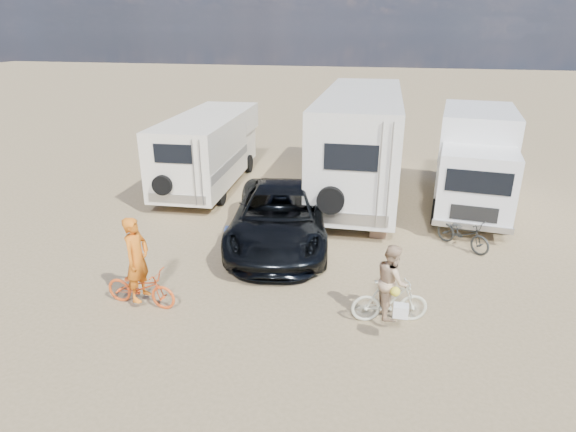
% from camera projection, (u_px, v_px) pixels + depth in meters
% --- Properties ---
extents(ground, '(140.00, 140.00, 0.00)m').
position_uv_depth(ground, '(311.00, 285.00, 11.46)').
color(ground, '#947D58').
rests_on(ground, ground).
extents(rv_main, '(2.95, 9.39, 3.70)m').
position_uv_depth(rv_main, '(360.00, 144.00, 17.25)').
color(rv_main, white).
rests_on(rv_main, ground).
extents(rv_left, '(2.77, 7.04, 2.73)m').
position_uv_depth(rv_left, '(209.00, 151.00, 18.24)').
color(rv_left, beige).
rests_on(rv_left, ground).
extents(box_truck, '(2.87, 6.22, 3.25)m').
position_uv_depth(box_truck, '(475.00, 163.00, 15.73)').
color(box_truck, silver).
rests_on(box_truck, ground).
extents(dark_suv, '(3.61, 6.09, 1.59)m').
position_uv_depth(dark_suv, '(280.00, 216.00, 13.50)').
color(dark_suv, black).
rests_on(dark_suv, ground).
extents(bike_man, '(1.71, 0.68, 0.88)m').
position_uv_depth(bike_man, '(141.00, 287.00, 10.49)').
color(bike_man, '#D44B18').
rests_on(bike_man, ground).
extents(bike_woman, '(1.67, 0.83, 0.97)m').
position_uv_depth(bike_woman, '(390.00, 301.00, 9.88)').
color(bike_woman, beige).
rests_on(bike_woman, ground).
extents(rider_man, '(0.50, 0.72, 1.92)m').
position_uv_depth(rider_man, '(138.00, 266.00, 10.30)').
color(rider_man, '#D26414').
rests_on(rider_man, ground).
extents(rider_woman, '(0.77, 0.89, 1.58)m').
position_uv_depth(rider_woman, '(391.00, 288.00, 9.77)').
color(rider_woman, tan).
rests_on(rider_woman, ground).
extents(bike_parked, '(1.65, 1.54, 0.88)m').
position_uv_depth(bike_parked, '(463.00, 233.00, 13.25)').
color(bike_parked, '#262826').
rests_on(bike_parked, ground).
extents(cooler, '(0.61, 0.50, 0.43)m').
position_uv_depth(cooler, '(234.00, 235.00, 13.70)').
color(cooler, navy).
rests_on(cooler, ground).
extents(crate, '(0.50, 0.50, 0.38)m').
position_uv_depth(crate, '(379.00, 230.00, 14.13)').
color(crate, '#84634D').
rests_on(crate, ground).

